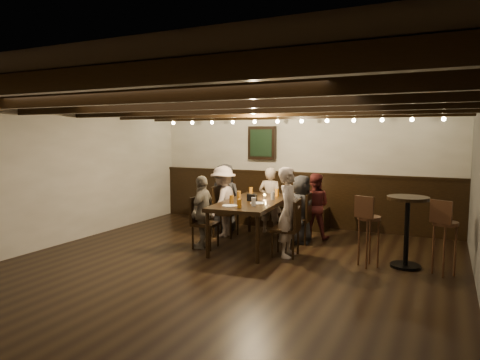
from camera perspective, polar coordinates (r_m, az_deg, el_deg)
The scene contains 27 objects.
room at distance 8.07m, azimuth 3.04°, elevation -0.01°, with size 7.00×7.00×7.00m.
dining_table at distance 7.43m, azimuth 1.73°, elevation -3.25°, with size 1.14×2.18×0.79m.
chair_left_near at distance 8.17m, azimuth -2.06°, elevation -5.49°, with size 0.47×0.47×0.95m.
chair_left_far at distance 7.37m, azimuth -4.76°, elevation -6.96°, with size 0.44×0.44×0.88m.
chair_right_near at distance 7.75m, azimuth 7.88°, elevation -6.32°, with size 0.44×0.44×0.89m.
chair_right_far at distance 6.89m, azimuth 6.22°, elevation -7.81°, with size 0.45×0.45×0.90m.
person_bench_left at distance 8.58m, azimuth -2.03°, elevation -2.33°, with size 0.66×0.43×1.35m, color #2B2B2E.
person_bench_centre at distance 8.43m, azimuth 4.03°, elevation -2.69°, with size 0.47×0.31×1.29m, color #A09080.
person_bench_right at distance 8.08m, azimuth 9.87°, elevation -3.41°, with size 0.59×0.46×1.22m, color #5A201F.
person_left_near at distance 8.11m, azimuth -2.27°, elevation -2.84°, with size 0.87×0.50×1.34m, color #AE9B93.
person_left_far at distance 7.31m, azimuth -5.00°, elevation -4.24°, with size 0.73×0.30×1.24m, color slate.
person_right_near at distance 7.67m, azimuth 8.14°, elevation -3.88°, with size 0.59×0.39×1.22m, color #242426.
person_right_far at distance 6.79m, azimuth 6.52°, elevation -4.26°, with size 0.52×0.34×1.42m, color #BDADA0.
pint_a at distance 8.15m, azimuth 1.46°, elevation -1.46°, with size 0.07×0.07×0.14m, color #BF7219.
pint_b at distance 7.95m, azimuth 4.95°, elevation -1.67°, with size 0.07×0.07×0.14m, color #BF7219.
pint_c at distance 7.60m, azimuth -0.16°, elevation -2.00°, with size 0.07×0.07×0.14m, color #BF7219.
pint_d at distance 7.50m, azimuth 4.40°, elevation -2.12°, with size 0.07×0.07×0.14m, color silver.
pint_e at distance 7.06m, azimuth -1.13°, elevation -2.62°, with size 0.07×0.07×0.14m, color #BF7219.
pint_f at distance 6.83m, azimuth 1.84°, elevation -2.92°, with size 0.07×0.07×0.14m, color silver.
pint_g at distance 6.64m, azimuth -0.08°, elevation -3.16°, with size 0.07×0.07×0.14m, color #BF7219.
plate_near at distance 6.82m, azimuth -1.36°, elevation -3.46°, with size 0.24×0.24×0.01m, color white.
plate_far at distance 7.08m, azimuth 2.33°, elevation -3.12°, with size 0.24×0.24×0.01m, color white.
condiment_caddy at distance 7.36m, azimuth 1.61°, elevation -2.35°, with size 0.15×0.10×0.12m, color black.
candle at distance 7.66m, azimuth 3.31°, elevation -2.29°, with size 0.05×0.05×0.05m, color beige.
high_top_table at distance 6.65m, azimuth 21.38°, elevation -5.12°, with size 0.59×0.59×1.04m.
bar_stool_left at distance 6.57m, azimuth 16.73°, elevation -7.70°, with size 0.36×0.38×1.05m.
bar_stool_right at distance 6.54m, azimuth 25.57°, elevation -8.08°, with size 0.37×0.38×1.05m.
Camera 1 is at (2.82, -5.19, 1.92)m, focal length 32.00 mm.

